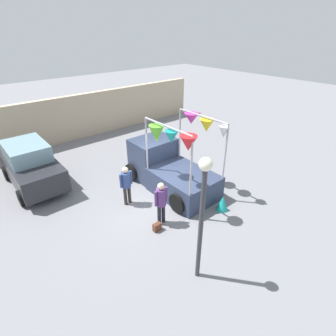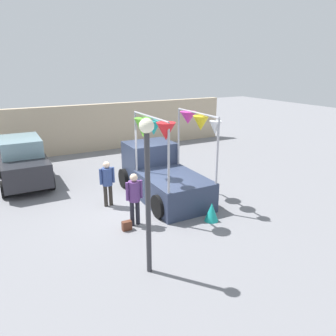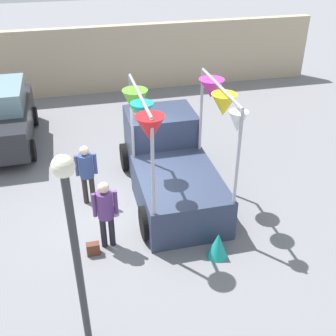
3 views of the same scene
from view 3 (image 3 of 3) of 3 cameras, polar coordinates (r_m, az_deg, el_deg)
ground_plane at (r=10.47m, az=-4.76°, el=-5.65°), size 60.00×60.00×0.00m
vendor_truck at (r=10.67m, az=0.12°, el=1.11°), size 2.46×4.09×3.16m
parked_car at (r=13.96m, az=-21.65°, el=6.55°), size 1.88×4.00×1.88m
person_customer at (r=8.90m, az=-8.46°, el=-5.52°), size 0.53×0.34×1.64m
person_vendor at (r=10.36m, az=-10.99°, el=-0.20°), size 0.53×0.34×1.60m
handbag at (r=9.27m, az=-10.10°, el=-10.72°), size 0.28×0.16×0.28m
street_lamp at (r=6.18m, az=-12.77°, el=-8.38°), size 0.32×0.32×3.64m
brick_boundary_wall at (r=17.35m, az=-9.64°, el=14.17°), size 18.00×0.36×2.60m
folded_kite_bundle_teal at (r=9.03m, az=6.77°, el=-10.34°), size 0.61×0.61×0.60m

